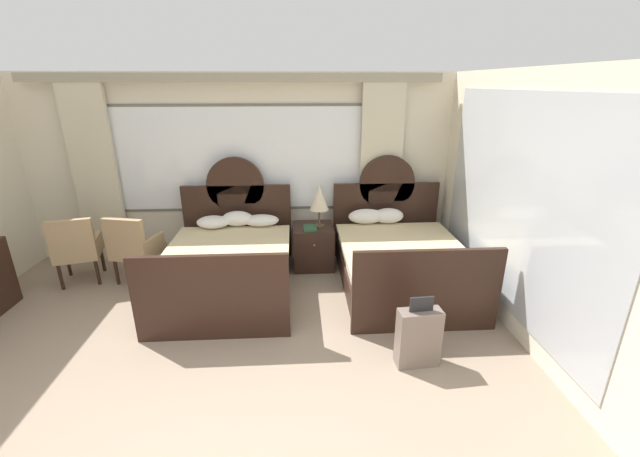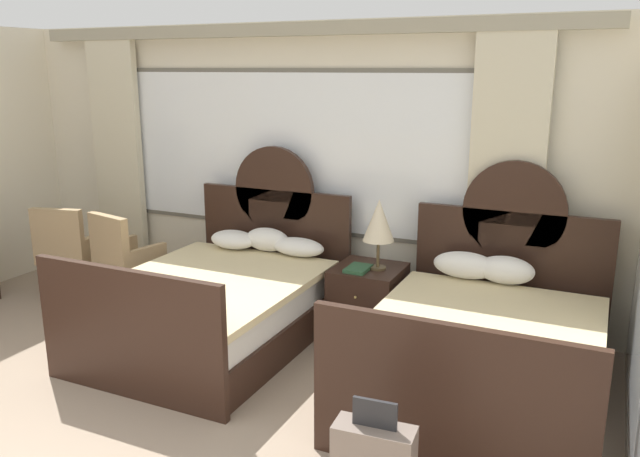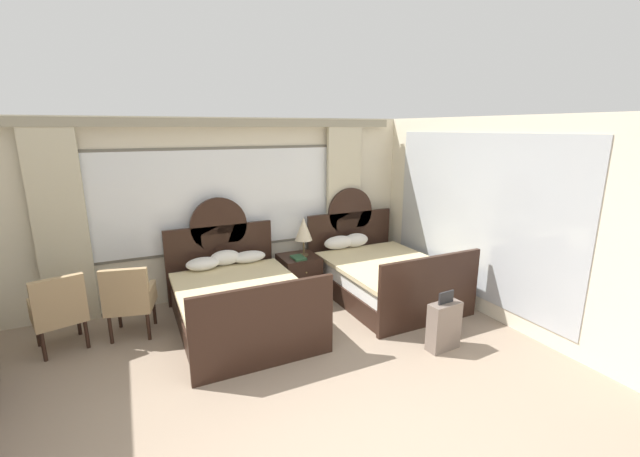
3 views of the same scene
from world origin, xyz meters
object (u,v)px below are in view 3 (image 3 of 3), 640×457
(bed_near_mirror, at_px, (382,275))
(suitcase_on_floor, at_px, (444,326))
(nightstand_between_beds, at_px, (299,275))
(bed_near_window, at_px, (239,301))
(table_lamp_on_nightstand, at_px, (304,229))
(armchair_by_window_left, at_px, (129,298))
(armchair_by_window_centre, at_px, (59,309))
(book_on_nightstand, at_px, (298,258))

(bed_near_mirror, height_order, suitcase_on_floor, bed_near_mirror)
(bed_near_mirror, bearing_deg, nightstand_between_beds, 150.18)
(bed_near_window, distance_m, table_lamp_on_nightstand, 1.53)
(bed_near_window, height_order, table_lamp_on_nightstand, bed_near_window)
(table_lamp_on_nightstand, bearing_deg, suitcase_on_floor, -70.37)
(table_lamp_on_nightstand, xyz_separation_m, armchair_by_window_left, (-2.49, -0.34, -0.52))
(table_lamp_on_nightstand, height_order, suitcase_on_floor, table_lamp_on_nightstand)
(bed_near_mirror, relative_size, nightstand_between_beds, 3.50)
(nightstand_between_beds, distance_m, armchair_by_window_left, 2.44)
(bed_near_window, xyz_separation_m, bed_near_mirror, (2.23, -0.01, -0.00))
(bed_near_window, xyz_separation_m, armchair_by_window_centre, (-2.03, 0.29, 0.17))
(armchair_by_window_centre, bearing_deg, table_lamp_on_nightstand, 5.91)
(bed_near_window, bearing_deg, armchair_by_window_centre, 171.80)
(armchair_by_window_centre, xyz_separation_m, suitcase_on_floor, (4.04, -1.92, -0.22))
(bed_near_mirror, relative_size, armchair_by_window_centre, 2.30)
(table_lamp_on_nightstand, height_order, armchair_by_window_centre, table_lamp_on_nightstand)
(table_lamp_on_nightstand, distance_m, armchair_by_window_left, 2.57)
(bed_near_mirror, xyz_separation_m, table_lamp_on_nightstand, (-1.03, 0.63, 0.70))
(bed_near_mirror, distance_m, armchair_by_window_left, 3.54)
(nightstand_between_beds, distance_m, suitcase_on_floor, 2.43)
(suitcase_on_floor, bearing_deg, armchair_by_window_left, 149.77)
(bed_near_window, bearing_deg, suitcase_on_floor, -39.06)
(book_on_nightstand, bearing_deg, bed_near_window, -154.08)
(bed_near_mirror, relative_size, table_lamp_on_nightstand, 3.57)
(bed_near_mirror, distance_m, armchair_by_window_centre, 4.27)
(nightstand_between_beds, xyz_separation_m, book_on_nightstand, (-0.05, -0.11, 0.32))
(armchair_by_window_centre, bearing_deg, nightstand_between_beds, 6.19)
(suitcase_on_floor, bearing_deg, book_on_nightstand, 113.65)
(armchair_by_window_centre, distance_m, suitcase_on_floor, 4.48)
(armchair_by_window_centre, bearing_deg, bed_near_window, -8.20)
(bed_near_mirror, distance_m, suitcase_on_floor, 1.64)
(book_on_nightstand, bearing_deg, bed_near_mirror, -24.22)
(table_lamp_on_nightstand, bearing_deg, armchair_by_window_left, -172.34)
(book_on_nightstand, relative_size, armchair_by_window_left, 0.28)
(armchair_by_window_left, height_order, suitcase_on_floor, armchair_by_window_left)
(bed_near_mirror, height_order, armchair_by_window_left, bed_near_mirror)
(bed_near_mirror, relative_size, armchair_by_window_left, 2.30)
(armchair_by_window_left, bearing_deg, armchair_by_window_centre, 179.94)
(book_on_nightstand, height_order, armchair_by_window_left, armchair_by_window_left)
(nightstand_between_beds, distance_m, table_lamp_on_nightstand, 0.73)
(armchair_by_window_centre, bearing_deg, book_on_nightstand, 4.19)
(bed_near_mirror, relative_size, book_on_nightstand, 8.32)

